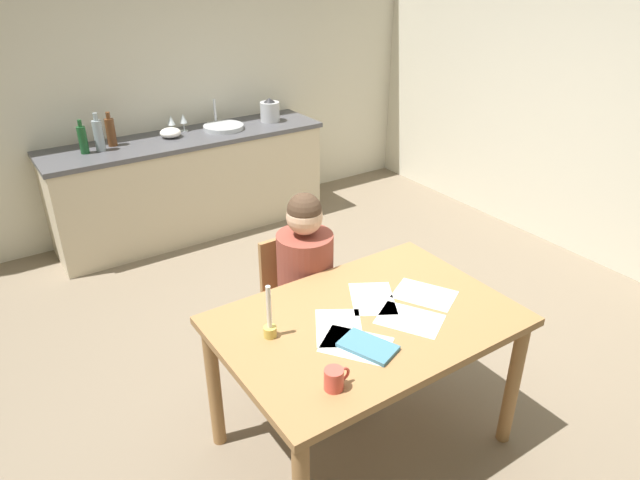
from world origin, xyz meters
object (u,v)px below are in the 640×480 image
object	(u,v)px
book_magazine	(368,346)
wine_glass_near_sink	(183,119)
person_seated	(312,282)
bottle_vinegar	(99,135)
bottle_wine_red	(111,132)
stovetop_kettle	(270,111)
candlestick	(270,323)
bottle_oil	(83,139)
dining_table	(366,336)
mixing_bowl	(170,133)
chair_at_table	(298,300)
coffee_mug	(335,379)
sink_unit	(223,127)
wine_glass_by_kettle	(171,121)

from	to	relation	value
book_magazine	wine_glass_near_sink	world-z (taller)	wine_glass_near_sink
person_seated	bottle_vinegar	xyz separation A→B (m)	(-0.50, 2.34, 0.35)
bottle_wine_red	stovetop_kettle	distance (m)	1.44
candlestick	bottle_oil	world-z (taller)	bottle_oil
book_magazine	bottle_wine_red	world-z (taller)	bottle_wine_red
book_magazine	stovetop_kettle	size ratio (longest dim) A/B	1.11
candlestick	wine_glass_near_sink	world-z (taller)	candlestick
person_seated	wine_glass_near_sink	xyz separation A→B (m)	(0.27, 2.49, 0.33)
bottle_vinegar	wine_glass_near_sink	xyz separation A→B (m)	(0.76, 0.15, -0.02)
bottle_vinegar	dining_table	bearing A→B (deg)	-81.36
dining_table	wine_glass_near_sink	world-z (taller)	wine_glass_near_sink
dining_table	mixing_bowl	distance (m)	2.96
chair_at_table	bottle_vinegar	distance (m)	2.31
coffee_mug	bottle_vinegar	distance (m)	3.22
sink_unit	bottle_oil	bearing A→B (deg)	-179.96
chair_at_table	stovetop_kettle	distance (m)	2.49
candlestick	bottle_oil	size ratio (longest dim) A/B	0.99
sink_unit	book_magazine	bearing A→B (deg)	-104.07
stovetop_kettle	wine_glass_by_kettle	xyz separation A→B (m)	(-0.90, 0.15, 0.01)
chair_at_table	wine_glass_near_sink	size ratio (longest dim) A/B	5.56
candlestick	sink_unit	size ratio (longest dim) A/B	0.74
sink_unit	wine_glass_near_sink	world-z (taller)	sink_unit
coffee_mug	bottle_wine_red	bearing A→B (deg)	88.60
candlestick	bottle_vinegar	world-z (taller)	bottle_vinegar
dining_table	bottle_wine_red	distance (m)	3.02
candlestick	bottle_oil	bearing A→B (deg)	92.30
coffee_mug	mixing_bowl	distance (m)	3.30
candlestick	chair_at_table	bearing A→B (deg)	49.12
person_seated	candlestick	size ratio (longest dim) A/B	4.50
bottle_vinegar	mixing_bowl	bearing A→B (deg)	3.26
chair_at_table	bottle_oil	distance (m)	2.34
chair_at_table	book_magazine	bearing A→B (deg)	-102.28
book_magazine	bottle_oil	size ratio (longest dim) A/B	0.90
bottle_wine_red	wine_glass_by_kettle	distance (m)	0.54
bottle_oil	mixing_bowl	size ratio (longest dim) A/B	1.49
person_seated	wine_glass_by_kettle	xyz separation A→B (m)	(0.16, 2.49, 0.33)
bottle_wine_red	wine_glass_near_sink	size ratio (longest dim) A/B	1.81
coffee_mug	sink_unit	distance (m)	3.39
chair_at_table	wine_glass_near_sink	xyz separation A→B (m)	(0.27, 2.34, 0.53)
candlestick	sink_unit	xyz separation A→B (m)	(1.09, 2.78, 0.06)
dining_table	wine_glass_by_kettle	bearing A→B (deg)	86.03
candlestick	mixing_bowl	world-z (taller)	candlestick
bottle_wine_red	wine_glass_by_kettle	xyz separation A→B (m)	(0.54, 0.07, -0.01)
candlestick	mixing_bowl	size ratio (longest dim) A/B	1.47
person_seated	coffee_mug	world-z (taller)	person_seated
sink_unit	wine_glass_near_sink	xyz separation A→B (m)	(-0.31, 0.15, 0.09)
dining_table	sink_unit	size ratio (longest dim) A/B	3.87
person_seated	bottle_wine_red	xyz separation A→B (m)	(-0.38, 2.41, 0.34)
wine_glass_near_sink	chair_at_table	bearing A→B (deg)	-96.51
chair_at_table	bottle_oil	size ratio (longest dim) A/B	3.18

